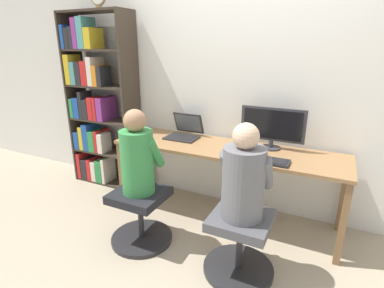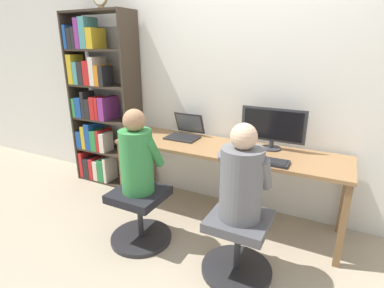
% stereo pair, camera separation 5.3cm
% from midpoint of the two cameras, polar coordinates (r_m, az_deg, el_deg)
% --- Properties ---
extents(ground_plane, '(14.00, 14.00, 0.00)m').
position_cam_midpoint_polar(ground_plane, '(2.87, 3.31, -16.36)').
color(ground_plane, tan).
extents(wall_back, '(10.00, 0.05, 2.60)m').
position_cam_midpoint_polar(wall_back, '(3.00, 8.72, 11.74)').
color(wall_back, silver).
rests_on(wall_back, ground_plane).
extents(desk, '(2.15, 0.59, 0.73)m').
position_cam_midpoint_polar(desk, '(2.81, 5.88, -2.05)').
color(desk, olive).
rests_on(desk, ground_plane).
extents(desktop_monitor, '(0.57, 0.18, 0.38)m').
position_cam_midpoint_polar(desktop_monitor, '(2.78, 14.50, 3.13)').
color(desktop_monitor, '#333338').
rests_on(desktop_monitor, desk).
extents(laptop, '(0.32, 0.32, 0.24)m').
position_cam_midpoint_polar(laptop, '(3.07, -2.05, 2.18)').
color(laptop, '#2D2D30').
rests_on(laptop, desk).
extents(keyboard, '(0.45, 0.16, 0.03)m').
position_cam_midpoint_polar(keyboard, '(2.51, 12.39, -2.89)').
color(keyboard, '#232326').
rests_on(keyboard, desk).
extents(computer_mouse_by_keyboard, '(0.07, 0.12, 0.03)m').
position_cam_midpoint_polar(computer_mouse_by_keyboard, '(2.57, 6.16, -1.99)').
color(computer_mouse_by_keyboard, black).
rests_on(computer_mouse_by_keyboard, desk).
extents(office_chair_left, '(0.53, 0.53, 0.47)m').
position_cam_midpoint_polar(office_chair_left, '(2.35, 8.38, -18.12)').
color(office_chair_left, '#262628').
rests_on(office_chair_left, ground_plane).
extents(office_chair_right, '(0.53, 0.53, 0.47)m').
position_cam_midpoint_polar(office_chair_right, '(2.68, -10.33, -13.17)').
color(office_chair_right, '#262628').
rests_on(office_chair_right, ground_plane).
extents(person_at_monitor, '(0.36, 0.33, 0.69)m').
position_cam_midpoint_polar(person_at_monitor, '(2.08, 9.09, -6.32)').
color(person_at_monitor, slate).
rests_on(person_at_monitor, office_chair_left).
extents(person_at_laptop, '(0.33, 0.32, 0.70)m').
position_cam_midpoint_polar(person_at_laptop, '(2.45, -10.97, -2.31)').
color(person_at_laptop, '#388C47').
rests_on(person_at_laptop, office_chair_right).
extents(bookshelf, '(0.84, 0.32, 1.99)m').
position_cam_midpoint_polar(bookshelf, '(3.72, -18.44, 7.04)').
color(bookshelf, '#382D23').
rests_on(bookshelf, ground_plane).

